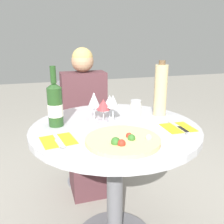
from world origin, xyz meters
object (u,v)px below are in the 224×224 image
dining_table (115,155)px  chair_behind_diner (84,133)px  pizza_large (123,140)px  tall_carafe (161,90)px  wine_bottle (55,105)px  seated_diner (86,130)px

dining_table → chair_behind_diner: bearing=92.6°
pizza_large → tall_carafe: size_ratio=1.04×
wine_bottle → seated_diner: bearing=64.1°
dining_table → wine_bottle: bearing=162.1°
dining_table → wine_bottle: size_ratio=2.83×
dining_table → pizza_large: 0.29m
pizza_large → wine_bottle: size_ratio=1.07×
tall_carafe → dining_table: bearing=-160.9°
seated_diner → wine_bottle: (-0.27, -0.56, 0.38)m
seated_diner → wine_bottle: 0.72m
dining_table → pizza_large: bearing=-98.2°
dining_table → chair_behind_diner: size_ratio=1.04×
pizza_large → tall_carafe: (0.36, 0.34, 0.15)m
wine_bottle → dining_table: bearing=-17.9°
seated_diner → wine_bottle: seated_diner is taller
seated_diner → tall_carafe: size_ratio=3.49×
wine_bottle → tall_carafe: bearing=1.2°
pizza_large → tall_carafe: 0.51m
wine_bottle → tall_carafe: (0.63, 0.01, 0.04)m
dining_table → pizza_large: pizza_large is taller
chair_behind_diner → dining_table: bearing=92.6°
dining_table → wine_bottle: (-0.31, 0.10, 0.30)m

